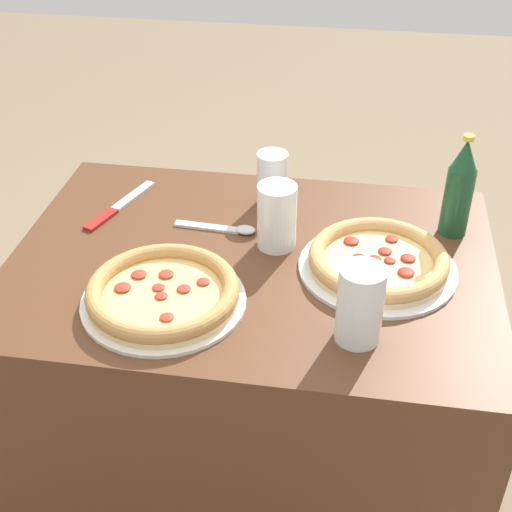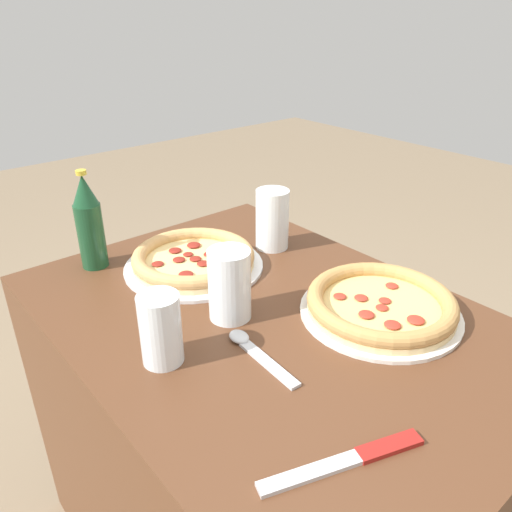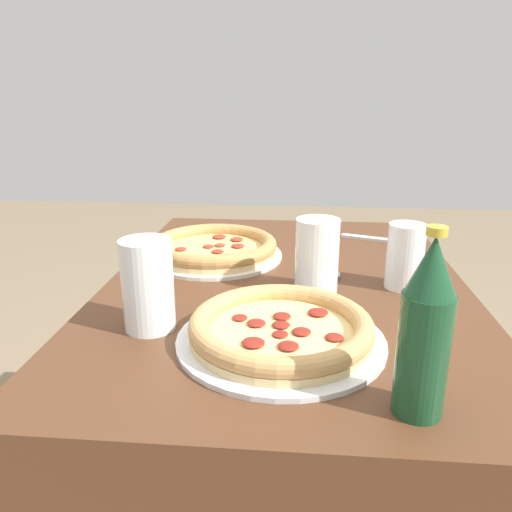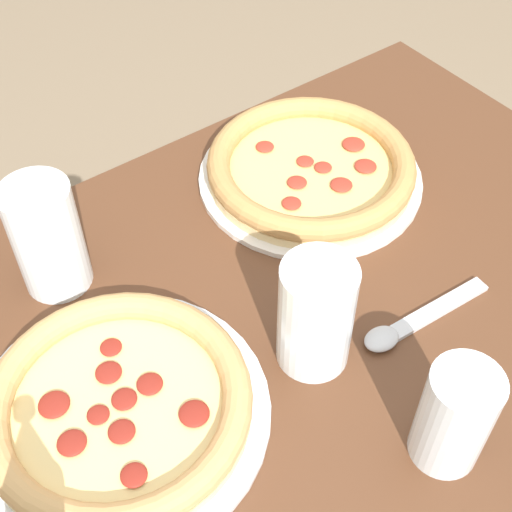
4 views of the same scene
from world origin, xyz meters
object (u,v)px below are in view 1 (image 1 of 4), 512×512
(pizza_margherita, at_px, (163,293))
(glass_red_wine, at_px, (272,181))
(pizza_salami, at_px, (378,261))
(beer_bottle, at_px, (459,188))
(knife, at_px, (118,207))
(spoon, at_px, (228,228))
(glass_lemonade, at_px, (360,308))
(glass_mango_juice, at_px, (277,218))

(pizza_margherita, bearing_deg, glass_red_wine, -110.79)
(pizza_salami, relative_size, glass_red_wine, 2.50)
(pizza_margherita, relative_size, beer_bottle, 1.37)
(pizza_margherita, relative_size, knife, 1.33)
(pizza_salami, relative_size, beer_bottle, 1.39)
(knife, bearing_deg, spoon, 169.12)
(pizza_salami, distance_m, glass_red_wine, 0.33)
(pizza_margherita, distance_m, pizza_salami, 0.43)
(pizza_salami, bearing_deg, pizza_margherita, 23.19)
(glass_red_wine, height_order, beer_bottle, beer_bottle)
(pizza_salami, relative_size, glass_lemonade, 2.14)
(pizza_margherita, height_order, pizza_salami, same)
(pizza_margherita, bearing_deg, beer_bottle, -148.58)
(glass_lemonade, relative_size, beer_bottle, 0.65)
(glass_mango_juice, height_order, knife, glass_mango_juice)
(glass_lemonade, relative_size, glass_red_wine, 1.17)
(knife, xyz_separation_m, spoon, (-0.26, 0.05, 0.00))
(beer_bottle, height_order, spoon, beer_bottle)
(beer_bottle, xyz_separation_m, spoon, (0.48, 0.07, -0.10))
(glass_lemonade, bearing_deg, knife, -32.74)
(glass_red_wine, distance_m, knife, 0.36)
(pizza_margherita, distance_m, glass_lemonade, 0.37)
(knife, bearing_deg, pizza_salami, 166.00)
(beer_bottle, bearing_deg, spoon, 8.51)
(knife, bearing_deg, glass_red_wine, -167.02)
(pizza_salami, height_order, beer_bottle, beer_bottle)
(glass_red_wine, height_order, spoon, glass_red_wine)
(glass_mango_juice, distance_m, knife, 0.39)
(glass_red_wine, relative_size, knife, 0.54)
(pizza_margherita, relative_size, pizza_salami, 0.98)
(glass_lemonade, relative_size, spoon, 0.81)
(glass_lemonade, height_order, spoon, glass_lemonade)
(pizza_margherita, height_order, glass_red_wine, glass_red_wine)
(glass_mango_juice, bearing_deg, beer_bottle, -163.39)
(glass_red_wine, bearing_deg, pizza_margherita, 69.21)
(spoon, bearing_deg, pizza_margherita, 74.87)
(glass_mango_juice, height_order, spoon, glass_mango_juice)
(knife, bearing_deg, pizza_margherita, 121.50)
(glass_mango_juice, xyz_separation_m, beer_bottle, (-0.37, -0.11, 0.04))
(glass_red_wine, bearing_deg, glass_lemonade, 115.97)
(glass_mango_juice, bearing_deg, pizza_salami, 164.78)
(pizza_salami, xyz_separation_m, beer_bottle, (-0.16, -0.17, 0.09))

